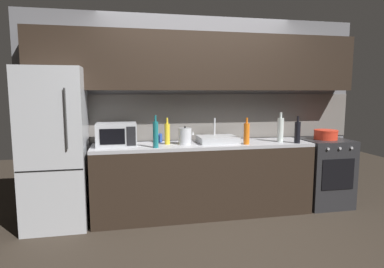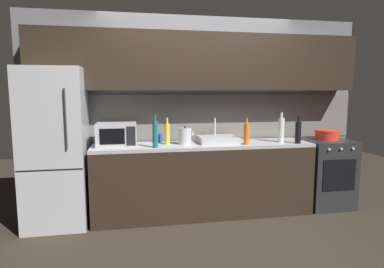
{
  "view_description": "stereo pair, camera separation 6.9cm",
  "coord_description": "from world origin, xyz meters",
  "views": [
    {
      "loc": [
        -0.95,
        -2.99,
        1.53
      ],
      "look_at": [
        -0.14,
        0.9,
        1.02
      ],
      "focal_mm": 30.71,
      "sensor_mm": 36.0,
      "label": 1
    },
    {
      "loc": [
        -0.88,
        -3.0,
        1.53
      ],
      "look_at": [
        -0.14,
        0.9,
        1.02
      ],
      "focal_mm": 30.71,
      "sensor_mm": 36.0,
      "label": 2
    }
  ],
  "objects": [
    {
      "name": "wine_bottle_yellow",
      "position": [
        -0.44,
        0.92,
        1.03
      ],
      "size": [
        0.07,
        0.07,
        0.32
      ],
      "color": "gold",
      "rests_on": "counter_run"
    },
    {
      "name": "cooking_pot",
      "position": [
        1.68,
        0.9,
        0.96
      ],
      "size": [
        0.31,
        0.31,
        0.13
      ],
      "color": "red",
      "rests_on": "oven_range"
    },
    {
      "name": "oven_range",
      "position": [
        1.68,
        0.9,
        0.45
      ],
      "size": [
        0.6,
        0.62,
        0.9
      ],
      "color": "#232326",
      "rests_on": "ground"
    },
    {
      "name": "sink_basin",
      "position": [
        0.19,
        0.93,
        0.94
      ],
      "size": [
        0.48,
        0.38,
        0.3
      ],
      "color": "#ADAFB5",
      "rests_on": "counter_run"
    },
    {
      "name": "wine_bottle_teal",
      "position": [
        -0.61,
        0.7,
        1.06
      ],
      "size": [
        0.06,
        0.06,
        0.37
      ],
      "color": "#19666B",
      "rests_on": "counter_run"
    },
    {
      "name": "ground_plane",
      "position": [
        0.0,
        0.0,
        0.0
      ],
      "size": [
        10.0,
        10.0,
        0.0
      ],
      "primitive_type": "plane",
      "color": "#2D261E"
    },
    {
      "name": "back_wall",
      "position": [
        0.0,
        1.2,
        1.55
      ],
      "size": [
        4.43,
        0.44,
        2.5
      ],
      "color": "slate",
      "rests_on": "ground"
    },
    {
      "name": "mug_blue",
      "position": [
        -0.52,
        1.11,
        0.95
      ],
      "size": [
        0.07,
        0.07,
        0.11
      ],
      "primitive_type": "cylinder",
      "color": "#234299",
      "rests_on": "counter_run"
    },
    {
      "name": "kettle",
      "position": [
        -0.23,
        0.87,
        1.0
      ],
      "size": [
        0.19,
        0.16,
        0.22
      ],
      "color": "#B7BABF",
      "rests_on": "counter_run"
    },
    {
      "name": "wine_bottle_orange",
      "position": [
        0.49,
        0.72,
        1.03
      ],
      "size": [
        0.07,
        0.07,
        0.33
      ],
      "color": "orange",
      "rests_on": "counter_run"
    },
    {
      "name": "refrigerator",
      "position": [
        -1.72,
        0.9,
        0.9
      ],
      "size": [
        0.68,
        0.69,
        1.8
      ],
      "color": "#ADAFB5",
      "rests_on": "ground"
    },
    {
      "name": "wine_bottle_clear",
      "position": [
        0.98,
        0.82,
        1.06
      ],
      "size": [
        0.08,
        0.08,
        0.38
      ],
      "color": "silver",
      "rests_on": "counter_run"
    },
    {
      "name": "counter_run",
      "position": [
        0.0,
        0.9,
        0.45
      ],
      "size": [
        2.69,
        0.6,
        0.9
      ],
      "color": "black",
      "rests_on": "ground"
    },
    {
      "name": "wine_bottle_dark",
      "position": [
        1.14,
        0.68,
        1.04
      ],
      "size": [
        0.07,
        0.07,
        0.33
      ],
      "color": "black",
      "rests_on": "counter_run"
    },
    {
      "name": "microwave",
      "position": [
        -1.04,
        0.92,
        1.04
      ],
      "size": [
        0.46,
        0.35,
        0.27
      ],
      "color": "#A8AAAF",
      "rests_on": "counter_run"
    }
  ]
}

